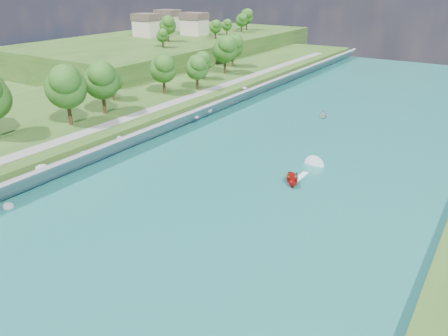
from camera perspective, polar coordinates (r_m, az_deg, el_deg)
The scene contains 11 objects.
ground at distance 59.07m, azimuth -2.35°, elevation -6.25°, with size 260.00×260.00×0.00m, color #2D5119.
river_water at distance 74.49m, azimuth 6.60°, elevation 0.20°, with size 55.00×240.00×0.10m, color #1A645C.
berm_west at distance 104.71m, azimuth -18.66°, elevation 6.97°, with size 45.00×240.00×3.50m, color #2D5119.
ridge_west at distance 178.74m, azimuth -6.44°, elevation 15.32°, with size 60.00×120.00×9.00m, color #2D5119.
riprap_bank at distance 86.78m, azimuth -9.12°, elevation 4.70°, with size 4.24×236.00×4.26m.
riverside_path at distance 91.50m, azimuth -11.82°, elevation 6.62°, with size 3.00×200.00×0.10m, color gray.
ridge_houses at distance 185.49m, azimuth -7.09°, elevation 18.32°, with size 29.50×29.50×8.40m.
trees_west at distance 85.25m, azimuth -24.18°, elevation 8.12°, with size 16.37×150.98×13.71m.
trees_ridge at distance 176.29m, azimuth -1.15°, elevation 18.34°, with size 14.54×65.48×10.41m.
motorboat at distance 69.40m, azimuth 9.44°, elevation -1.13°, with size 3.60×18.89×2.13m.
raft at distance 103.24m, azimuth 12.80°, elevation 6.67°, with size 3.20×3.78×1.67m.
Camera 1 is at (30.13, -41.57, 29.21)m, focal length 35.00 mm.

